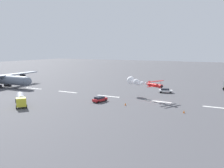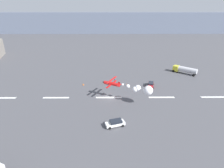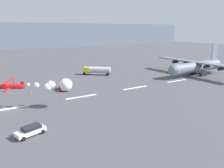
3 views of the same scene
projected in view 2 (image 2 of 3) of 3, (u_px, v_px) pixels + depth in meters
name	position (u px, v px, depth m)	size (l,w,h in m)	color
ground_plane	(109.00, 98.00, 55.49)	(440.00, 440.00, 0.00)	#4C4C51
runway_stripe_2	(3.00, 98.00, 55.24)	(8.00, 0.90, 0.01)	white
runway_stripe_3	(56.00, 98.00, 55.37)	(8.00, 0.90, 0.01)	white
runway_stripe_4	(109.00, 97.00, 55.49)	(8.00, 0.90, 0.01)	white
runway_stripe_5	(162.00, 97.00, 55.62)	(8.00, 0.90, 0.01)	white
runway_stripe_6	(214.00, 97.00, 55.75)	(8.00, 0.90, 0.01)	white
mountain_ridge_distant	(110.00, 23.00, 190.71)	(396.00, 16.00, 20.90)	slate
stunt_biplane_red	(136.00, 88.00, 50.41)	(14.20, 9.55, 2.60)	red
fuel_tanker_truck	(184.00, 69.00, 74.98)	(8.92, 8.07, 2.90)	yellow
followme_car_yellow	(115.00, 123.00, 41.93)	(4.86, 3.05, 1.52)	white
airport_staff_sedan	(151.00, 84.00, 62.88)	(2.87, 4.88, 1.52)	#B21E23
traffic_cone_near	(83.00, 84.00, 64.04)	(0.44, 0.44, 0.75)	orange
traffic_cone_far	(127.00, 85.00, 63.50)	(0.44, 0.44, 0.75)	orange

